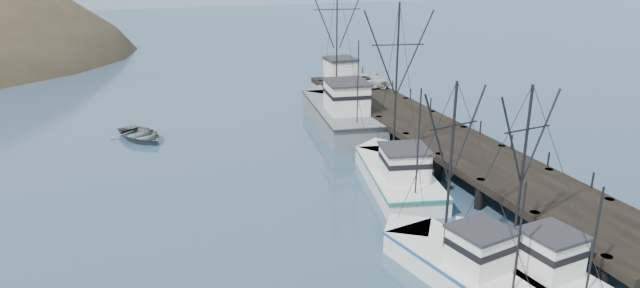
% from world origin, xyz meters
% --- Properties ---
extents(pier, '(6.00, 44.00, 2.00)m').
position_xyz_m(pier, '(14.00, 16.00, 1.69)').
color(pier, black).
rests_on(pier, ground).
extents(distant_ridge, '(360.00, 40.00, 26.00)m').
position_xyz_m(distant_ridge, '(10.00, 170.00, 0.00)').
color(distant_ridge, '#9EB2C6').
rests_on(distant_ridge, ground).
extents(distant_ridge_far, '(180.00, 25.00, 18.00)m').
position_xyz_m(distant_ridge_far, '(-40.00, 185.00, 0.00)').
color(distant_ridge_far, silver).
rests_on(distant_ridge_far, ground).
extents(trawler_near, '(4.21, 9.79, 10.07)m').
position_xyz_m(trawler_near, '(8.66, -1.89, 0.82)').
color(trawler_near, white).
rests_on(trawler_near, ground).
extents(trawler_mid, '(4.96, 10.15, 10.15)m').
position_xyz_m(trawler_mid, '(5.68, -0.41, 0.82)').
color(trawler_mid, white).
rests_on(trawler_mid, ground).
extents(trawler_far, '(6.18, 12.64, 12.67)m').
position_xyz_m(trawler_far, '(8.29, 11.28, 0.82)').
color(trawler_far, white).
rests_on(trawler_far, ground).
extents(work_vessel, '(6.67, 16.52, 13.63)m').
position_xyz_m(work_vessel, '(9.90, 26.19, 1.23)').
color(work_vessel, slate).
rests_on(work_vessel, ground).
extents(pier_shed, '(3.00, 3.20, 2.80)m').
position_xyz_m(pier_shed, '(12.96, 34.00, 3.42)').
color(pier_shed, silver).
rests_on(pier_shed, pier).
extents(pickup_truck, '(5.54, 2.81, 1.50)m').
position_xyz_m(pickup_truck, '(14.61, 31.27, 2.75)').
color(pickup_truck, silver).
rests_on(pickup_truck, pier).
extents(motorboat, '(6.02, 6.79, 1.16)m').
position_xyz_m(motorboat, '(-8.03, 27.62, 0.00)').
color(motorboat, slate).
rests_on(motorboat, ground).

